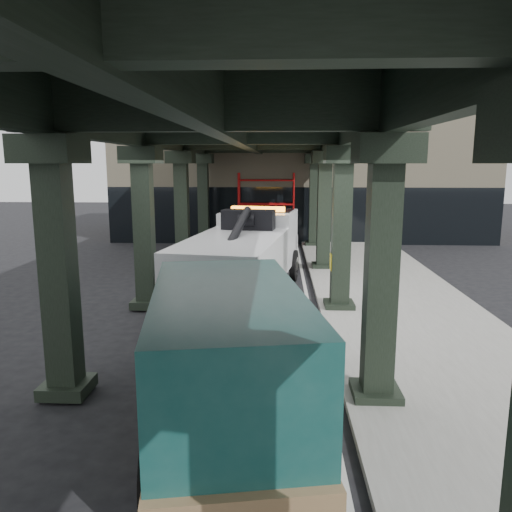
# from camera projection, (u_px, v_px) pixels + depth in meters

# --- Properties ---
(ground) EXTENTS (90.00, 90.00, 0.00)m
(ground) POSITION_uv_depth(u_px,v_px,m) (251.00, 331.00, 13.59)
(ground) COLOR black
(ground) RESTS_ON ground
(sidewalk) EXTENTS (5.00, 40.00, 0.15)m
(sidewalk) POSITION_uv_depth(u_px,v_px,m) (401.00, 310.00, 15.33)
(sidewalk) COLOR gray
(sidewalk) RESTS_ON ground
(lane_stripe) EXTENTS (0.12, 38.00, 0.01)m
(lane_stripe) POSITION_uv_depth(u_px,v_px,m) (310.00, 310.00, 15.48)
(lane_stripe) COLOR silver
(lane_stripe) RESTS_ON ground
(viaduct) EXTENTS (7.40, 32.00, 6.40)m
(viaduct) POSITION_uv_depth(u_px,v_px,m) (241.00, 130.00, 14.58)
(viaduct) COLOR black
(viaduct) RESTS_ON ground
(building) EXTENTS (22.00, 10.00, 8.00)m
(building) POSITION_uv_depth(u_px,v_px,m) (299.00, 171.00, 32.41)
(building) COLOR #C6B793
(building) RESTS_ON ground
(scaffolding) EXTENTS (3.08, 0.88, 4.00)m
(scaffolding) POSITION_uv_depth(u_px,v_px,m) (266.00, 207.00, 27.59)
(scaffolding) COLOR red
(scaffolding) RESTS_ON ground
(tow_truck) EXTENTS (3.92, 9.64, 3.08)m
(tow_truck) POSITION_uv_depth(u_px,v_px,m) (246.00, 253.00, 16.88)
(tow_truck) COLOR black
(tow_truck) RESTS_ON ground
(towed_van) EXTENTS (3.42, 6.58, 2.55)m
(towed_van) POSITION_uv_depth(u_px,v_px,m) (227.00, 353.00, 8.36)
(towed_van) COLOR #134541
(towed_van) RESTS_ON ground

